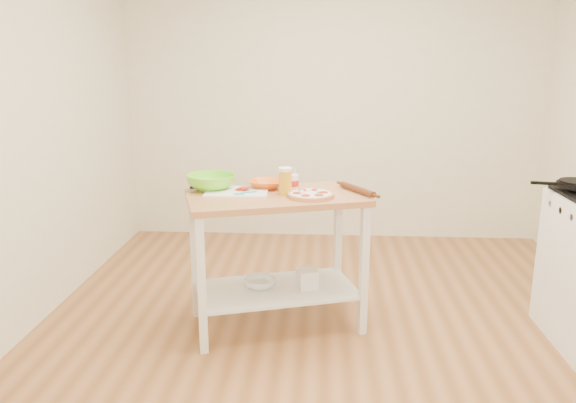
% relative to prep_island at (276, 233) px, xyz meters
% --- Properties ---
extents(room_shell, '(4.04, 4.54, 2.74)m').
position_rel_prep_island_xyz_m(room_shell, '(0.39, -0.23, 0.70)').
color(room_shell, '#A76B3D').
rests_on(room_shell, ground).
extents(prep_island, '(1.25, 0.91, 0.90)m').
position_rel_prep_island_xyz_m(prep_island, '(0.00, 0.00, 0.00)').
color(prep_island, '#BB7B4C').
rests_on(prep_island, ground).
extents(pizza, '(0.29, 0.29, 0.05)m').
position_rel_prep_island_xyz_m(pizza, '(0.22, -0.05, 0.27)').
color(pizza, tan).
rests_on(pizza, prep_island).
extents(cutting_board, '(0.41, 0.32, 0.04)m').
position_rel_prep_island_xyz_m(cutting_board, '(-0.26, 0.05, 0.26)').
color(cutting_board, white).
rests_on(cutting_board, prep_island).
extents(spatula, '(0.14, 0.10, 0.01)m').
position_rel_prep_island_xyz_m(spatula, '(-0.20, -0.03, 0.27)').
color(spatula, '#37ACA9').
rests_on(spatula, cutting_board).
extents(knife, '(0.25, 0.14, 0.01)m').
position_rel_prep_island_xyz_m(knife, '(-0.49, 0.13, 0.27)').
color(knife, silver).
rests_on(knife, cutting_board).
extents(orange_bowl, '(0.24, 0.24, 0.06)m').
position_rel_prep_island_xyz_m(orange_bowl, '(-0.08, 0.18, 0.28)').
color(orange_bowl, '#DE5C16').
rests_on(orange_bowl, prep_island).
extents(green_bowl, '(0.44, 0.44, 0.10)m').
position_rel_prep_island_xyz_m(green_bowl, '(-0.44, 0.12, 0.30)').
color(green_bowl, '#76E329').
rests_on(green_bowl, prep_island).
extents(beer_pint, '(0.09, 0.09, 0.17)m').
position_rel_prep_island_xyz_m(beer_pint, '(0.06, 0.01, 0.34)').
color(beer_pint, gold).
rests_on(beer_pint, prep_island).
extents(yogurt_tub, '(0.09, 0.09, 0.19)m').
position_rel_prep_island_xyz_m(yogurt_tub, '(0.10, 0.12, 0.31)').
color(yogurt_tub, white).
rests_on(yogurt_tub, prep_island).
extents(rolling_pin, '(0.22, 0.32, 0.04)m').
position_rel_prep_island_xyz_m(rolling_pin, '(0.52, 0.09, 0.27)').
color(rolling_pin, '#572B14').
rests_on(rolling_pin, prep_island).
extents(shelf_glass_bowl, '(0.30, 0.30, 0.07)m').
position_rel_prep_island_xyz_m(shelf_glass_bowl, '(-0.11, 0.00, -0.35)').
color(shelf_glass_bowl, silver).
rests_on(shelf_glass_bowl, prep_island).
extents(shelf_bin, '(0.15, 0.15, 0.12)m').
position_rel_prep_island_xyz_m(shelf_bin, '(0.21, 0.03, -0.32)').
color(shelf_bin, white).
rests_on(shelf_bin, prep_island).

